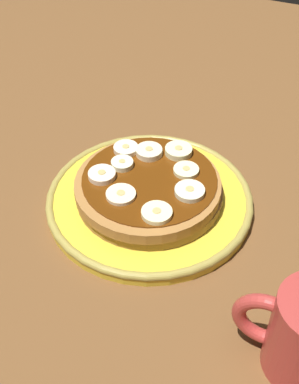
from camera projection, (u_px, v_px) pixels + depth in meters
The scene contains 12 objects.
ground_plane at pixel (150, 213), 62.66cm from camera, with size 140.00×140.00×3.00cm, color brown.
plate at pixel (150, 199), 61.03cm from camera, with size 25.29×25.29×1.69cm.
pancake_stack at pixel (146, 188), 59.58cm from camera, with size 17.87×17.91×2.97cm.
banana_slice_0 at pixel (121, 195), 56.28cm from camera, with size 3.44×3.44×0.69cm.
banana_slice_1 at pixel (122, 164), 60.16cm from camera, with size 2.71×2.71×0.93cm.
banana_slice_2 at pixel (179, 151), 61.93cm from camera, with size 3.40×3.40×1.05cm.
banana_slice_3 at pixel (190, 192), 56.56cm from camera, with size 3.47×3.47×0.87cm.
banana_slice_4 at pixel (157, 213), 54.04cm from camera, with size 3.42×3.42×0.81cm.
banana_slice_5 at pixel (149, 152), 61.80cm from camera, with size 3.32×3.32×1.04cm.
banana_slice_6 at pixel (186, 171), 59.39cm from camera, with size 3.07×3.07×0.74cm.
banana_slice_7 at pixel (102, 175), 58.64cm from camera, with size 3.27×3.27×0.93cm.
banana_slice_8 at pixel (126, 149), 62.38cm from camera, with size 3.12×3.12×0.88cm.
Camera 1 is at (-17.95, 40.52, 42.88)cm, focal length 46.48 mm.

